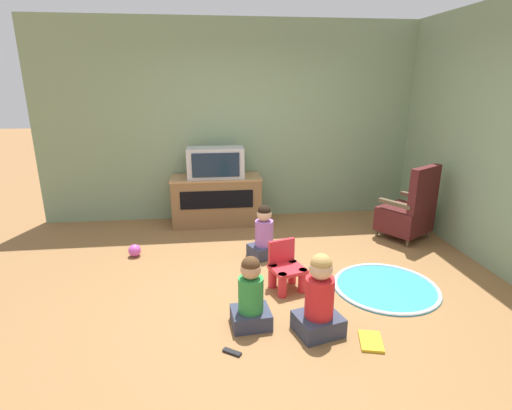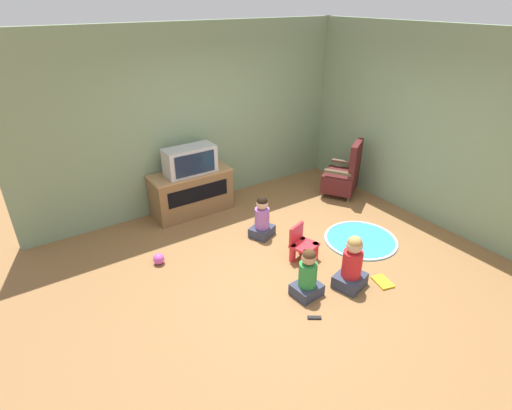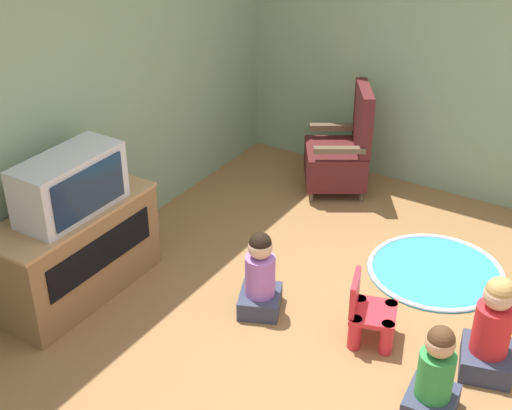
{
  "view_description": "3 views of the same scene",
  "coord_description": "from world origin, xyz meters",
  "px_view_note": "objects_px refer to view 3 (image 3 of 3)",
  "views": [
    {
      "loc": [
        -0.63,
        -3.53,
        1.98
      ],
      "look_at": [
        -0.11,
        0.71,
        0.65
      ],
      "focal_mm": 28.0,
      "sensor_mm": 36.0,
      "label": 1
    },
    {
      "loc": [
        -2.85,
        -3.33,
        3.12
      ],
      "look_at": [
        -0.23,
        0.58,
        0.64
      ],
      "focal_mm": 28.0,
      "sensor_mm": 36.0,
      "label": 2
    },
    {
      "loc": [
        -3.45,
        -1.37,
        3.14
      ],
      "look_at": [
        0.1,
        0.85,
        0.77
      ],
      "focal_mm": 50.0,
      "sensor_mm": 36.0,
      "label": 3
    }
  ],
  "objects_px": {
    "child_watching_right": "(492,332)",
    "black_armchair": "(342,153)",
    "child_watching_left": "(260,277)",
    "television": "(70,185)",
    "tv_cabinet": "(75,250)",
    "yellow_kid_chair": "(369,316)",
    "child_watching_center": "(435,377)"
  },
  "relations": [
    {
      "from": "black_armchair",
      "to": "yellow_kid_chair",
      "type": "height_order",
      "value": "black_armchair"
    },
    {
      "from": "television",
      "to": "child_watching_center",
      "type": "xyz_separation_m",
      "value": [
        0.21,
        -2.55,
        -0.63
      ]
    },
    {
      "from": "yellow_kid_chair",
      "to": "child_watching_right",
      "type": "height_order",
      "value": "child_watching_right"
    },
    {
      "from": "black_armchair",
      "to": "child_watching_left",
      "type": "bearing_deg",
      "value": -22.41
    },
    {
      "from": "tv_cabinet",
      "to": "black_armchair",
      "type": "distance_m",
      "value": 2.61
    },
    {
      "from": "child_watching_left",
      "to": "child_watching_center",
      "type": "height_order",
      "value": "same"
    },
    {
      "from": "yellow_kid_chair",
      "to": "child_watching_center",
      "type": "bearing_deg",
      "value": -143.0
    },
    {
      "from": "child_watching_center",
      "to": "television",
      "type": "bearing_deg",
      "value": 90.01
    },
    {
      "from": "child_watching_center",
      "to": "yellow_kid_chair",
      "type": "bearing_deg",
      "value": 49.8
    },
    {
      "from": "tv_cabinet",
      "to": "child_watching_center",
      "type": "relative_size",
      "value": 2.0
    },
    {
      "from": "black_armchair",
      "to": "child_watching_center",
      "type": "height_order",
      "value": "black_armchair"
    },
    {
      "from": "child_watching_center",
      "to": "child_watching_right",
      "type": "xyz_separation_m",
      "value": [
        0.54,
        -0.17,
        0.03
      ]
    },
    {
      "from": "television",
      "to": "child_watching_right",
      "type": "xyz_separation_m",
      "value": [
        0.75,
        -2.71,
        -0.6
      ]
    },
    {
      "from": "television",
      "to": "child_watching_right",
      "type": "distance_m",
      "value": 2.88
    },
    {
      "from": "tv_cabinet",
      "to": "television",
      "type": "distance_m",
      "value": 0.54
    },
    {
      "from": "television",
      "to": "child_watching_center",
      "type": "distance_m",
      "value": 2.63
    },
    {
      "from": "yellow_kid_chair",
      "to": "tv_cabinet",
      "type": "bearing_deg",
      "value": 89.83
    },
    {
      "from": "tv_cabinet",
      "to": "black_armchair",
      "type": "xyz_separation_m",
      "value": [
        2.44,
        -0.91,
        0.01
      ]
    },
    {
      "from": "tv_cabinet",
      "to": "yellow_kid_chair",
      "type": "relative_size",
      "value": 2.64
    },
    {
      "from": "tv_cabinet",
      "to": "yellow_kid_chair",
      "type": "distance_m",
      "value": 2.11
    },
    {
      "from": "tv_cabinet",
      "to": "child_watching_right",
      "type": "distance_m",
      "value": 2.86
    },
    {
      "from": "child_watching_right",
      "to": "black_armchair",
      "type": "bearing_deg",
      "value": 32.16
    },
    {
      "from": "black_armchair",
      "to": "child_watching_right",
      "type": "distance_m",
      "value": 2.51
    },
    {
      "from": "television",
      "to": "child_watching_right",
      "type": "bearing_deg",
      "value": -74.58
    },
    {
      "from": "child_watching_center",
      "to": "child_watching_right",
      "type": "distance_m",
      "value": 0.56
    },
    {
      "from": "child_watching_left",
      "to": "yellow_kid_chair",
      "type": "bearing_deg",
      "value": -105.24
    },
    {
      "from": "television",
      "to": "child_watching_right",
      "type": "relative_size",
      "value": 1.11
    },
    {
      "from": "child_watching_left",
      "to": "television",
      "type": "bearing_deg",
      "value": 90.09
    },
    {
      "from": "black_armchair",
      "to": "child_watching_center",
      "type": "distance_m",
      "value": 2.8
    },
    {
      "from": "television",
      "to": "tv_cabinet",
      "type": "bearing_deg",
      "value": 90.0
    },
    {
      "from": "yellow_kid_chair",
      "to": "child_watching_left",
      "type": "relative_size",
      "value": 0.76
    },
    {
      "from": "tv_cabinet",
      "to": "television",
      "type": "height_order",
      "value": "television"
    }
  ]
}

